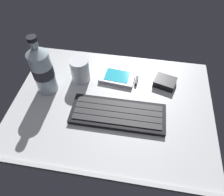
{
  "coord_description": "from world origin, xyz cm",
  "views": [
    {
      "loc": [
        6.79,
        -41.24,
        54.8
      ],
      "look_at": [
        0.0,
        0.0,
        3.0
      ],
      "focal_mm": 34.22,
      "sensor_mm": 36.0,
      "label": 1
    }
  ],
  "objects_px": {
    "charger_block": "(165,82)",
    "handheld_device": "(119,77)",
    "water_bottle": "(42,69)",
    "juice_cup": "(80,71)",
    "keyboard": "(118,114)"
  },
  "relations": [
    {
      "from": "handheld_device",
      "to": "juice_cup",
      "type": "distance_m",
      "value": 0.14
    },
    {
      "from": "handheld_device",
      "to": "juice_cup",
      "type": "height_order",
      "value": "juice_cup"
    },
    {
      "from": "charger_block",
      "to": "handheld_device",
      "type": "bearing_deg",
      "value": 179.37
    },
    {
      "from": "handheld_device",
      "to": "water_bottle",
      "type": "xyz_separation_m",
      "value": [
        -0.23,
        -0.08,
        0.08
      ]
    },
    {
      "from": "handheld_device",
      "to": "water_bottle",
      "type": "bearing_deg",
      "value": -159.99
    },
    {
      "from": "water_bottle",
      "to": "charger_block",
      "type": "bearing_deg",
      "value": 11.92
    },
    {
      "from": "charger_block",
      "to": "juice_cup",
      "type": "bearing_deg",
      "value": -176.18
    },
    {
      "from": "juice_cup",
      "to": "water_bottle",
      "type": "distance_m",
      "value": 0.13
    },
    {
      "from": "water_bottle",
      "to": "charger_block",
      "type": "height_order",
      "value": "water_bottle"
    },
    {
      "from": "juice_cup",
      "to": "handheld_device",
      "type": "bearing_deg",
      "value": 9.1
    },
    {
      "from": "keyboard",
      "to": "charger_block",
      "type": "relative_size",
      "value": 4.15
    },
    {
      "from": "handheld_device",
      "to": "juice_cup",
      "type": "relative_size",
      "value": 1.56
    },
    {
      "from": "juice_cup",
      "to": "water_bottle",
      "type": "bearing_deg",
      "value": -147.44
    },
    {
      "from": "handheld_device",
      "to": "water_bottle",
      "type": "relative_size",
      "value": 0.64
    },
    {
      "from": "juice_cup",
      "to": "water_bottle",
      "type": "height_order",
      "value": "water_bottle"
    }
  ]
}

